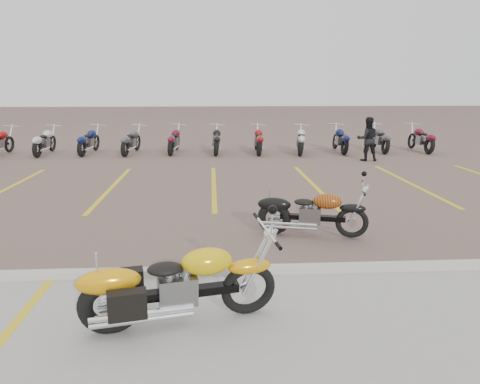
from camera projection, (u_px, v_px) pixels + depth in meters
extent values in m
plane|color=brown|center=(215.00, 232.00, 8.63)|extent=(100.00, 100.00, 0.00)
cube|color=#9E9B93|center=(220.00, 384.00, 4.26)|extent=(60.00, 5.00, 0.01)
cube|color=#ADAAA3|center=(216.00, 271.00, 6.68)|extent=(60.00, 0.18, 0.12)
torus|color=black|center=(247.00, 289.00, 5.49)|extent=(0.66, 0.24, 0.65)
torus|color=black|center=(110.00, 306.00, 5.08)|extent=(0.71, 0.31, 0.69)
cube|color=black|center=(181.00, 292.00, 5.27)|extent=(1.30, 0.39, 0.10)
cube|color=slate|center=(177.00, 288.00, 5.24)|extent=(0.48, 0.38, 0.34)
ellipsoid|color=gold|center=(205.00, 260.00, 5.26)|extent=(0.64, 0.44, 0.30)
ellipsoid|color=black|center=(164.00, 267.00, 5.15)|extent=(0.44, 0.34, 0.12)
torus|color=black|center=(352.00, 223.00, 8.22)|extent=(0.58, 0.24, 0.57)
torus|color=black|center=(274.00, 219.00, 8.49)|extent=(0.63, 0.30, 0.61)
cube|color=black|center=(313.00, 218.00, 8.34)|extent=(1.14, 0.40, 0.09)
cube|color=slate|center=(310.00, 215.00, 8.34)|extent=(0.43, 0.35, 0.30)
ellipsoid|color=black|center=(327.00, 202.00, 8.22)|extent=(0.57, 0.41, 0.27)
ellipsoid|color=black|center=(304.00, 202.00, 8.31)|extent=(0.39, 0.31, 0.11)
imported|color=black|center=(367.00, 139.00, 16.52)|extent=(0.78, 0.62, 1.54)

